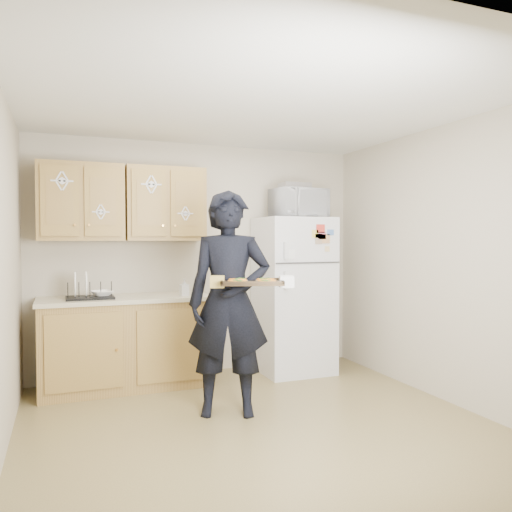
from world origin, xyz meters
The scene contains 22 objects.
floor centered at (0.00, 0.00, 0.00)m, with size 3.60×3.60×0.00m, color brown.
ceiling centered at (0.00, 0.00, 2.50)m, with size 3.60×3.60×0.00m, color silver.
wall_back centered at (0.00, 1.80, 1.25)m, with size 3.60×0.04×2.50m, color #B3A891.
wall_front centered at (0.00, -1.80, 1.25)m, with size 3.60×0.04×2.50m, color #B3A891.
wall_right centered at (1.80, 0.00, 1.25)m, with size 0.04×3.60×2.50m, color #B3A891.
refrigerator centered at (0.95, 1.43, 0.85)m, with size 0.75×0.70×1.70m, color silver.
base_cabinet centered at (-0.85, 1.48, 0.43)m, with size 1.60×0.60×0.86m, color brown.
countertop centered at (-0.85, 1.48, 0.88)m, with size 1.64×0.64×0.04m, color #C3B996.
upper_cab_left centered at (-1.25, 1.61, 1.83)m, with size 0.80×0.33×0.75m, color brown.
upper_cab_right centered at (-0.43, 1.61, 1.83)m, with size 0.80×0.33×0.75m, color brown.
cereal_box centered at (1.47, 1.67, 0.16)m, with size 0.20×0.07×0.32m, color #EFBA54.
person centered at (-0.13, 0.40, 0.94)m, with size 0.68×0.45×1.87m, color black.
baking_tray centered at (-0.04, 0.12, 1.12)m, with size 0.48×0.36×0.04m, color black.
pizza_front_left centered at (-0.17, 0.08, 1.14)m, with size 0.16×0.16×0.02m, color orange.
pizza_front_right centered at (0.04, 0.01, 1.14)m, with size 0.16×0.16×0.02m, color orange.
pizza_back_left centered at (-0.12, 0.23, 1.14)m, with size 0.16×0.16×0.02m, color orange.
pizza_back_right centered at (0.10, 0.16, 1.14)m, with size 0.16×0.16×0.02m, color orange.
microwave centered at (0.99, 1.38, 1.86)m, with size 0.57×0.38×0.31m, color silver.
foil_pan centered at (0.95, 1.41, 2.05)m, with size 0.31×0.22×0.07m, color #B3B2BA.
dish_rack centered at (-1.19, 1.44, 0.99)m, with size 0.44×0.33×0.18m, color black.
bowl centered at (-1.08, 1.44, 0.95)m, with size 0.21×0.21×0.05m, color white.
soap_bottle centered at (-0.30, 1.34, 0.99)m, with size 0.08×0.08×0.17m, color silver.
Camera 1 is at (-1.42, -3.54, 1.47)m, focal length 35.00 mm.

